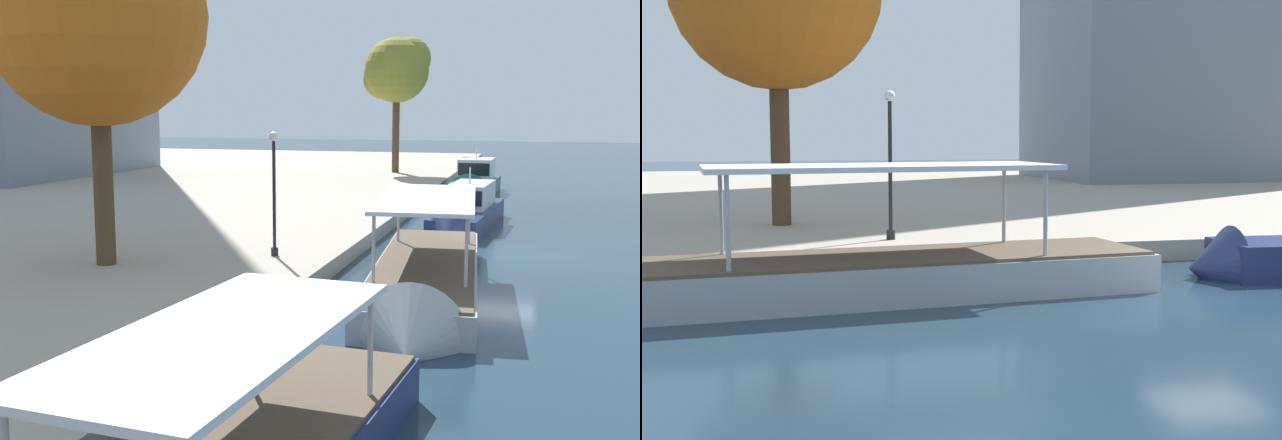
% 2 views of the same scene
% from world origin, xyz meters
% --- Properties ---
extents(ground_plane, '(220.00, 220.00, 0.00)m').
position_xyz_m(ground_plane, '(0.00, 0.00, 0.00)').
color(ground_plane, '#1E3342').
extents(dock_promenade, '(120.00, 55.00, 0.63)m').
position_xyz_m(dock_promenade, '(0.00, 33.19, 0.32)').
color(dock_promenade, '#A39989').
rests_on(dock_promenade, ground_plane).
extents(tour_boat_1, '(14.39, 4.35, 4.36)m').
position_xyz_m(tour_boat_1, '(-8.34, 2.11, 0.36)').
color(tour_boat_1, '#9EA3A8').
rests_on(tour_boat_1, ground_plane).
extents(lamp_post, '(0.34, 0.34, 4.49)m').
position_xyz_m(lamp_post, '(-6.13, 7.92, 3.11)').
color(lamp_post, black).
rests_on(lamp_post, dock_promenade).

